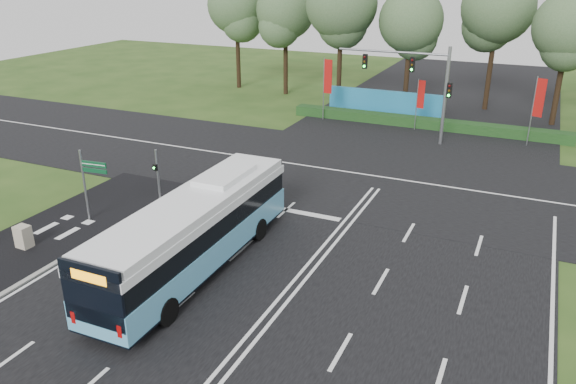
# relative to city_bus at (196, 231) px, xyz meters

# --- Properties ---
(ground) EXTENTS (120.00, 120.00, 0.00)m
(ground) POSITION_rel_city_bus_xyz_m (4.23, 2.15, -1.79)
(ground) COLOR #284617
(ground) RESTS_ON ground
(road_main) EXTENTS (20.00, 120.00, 0.04)m
(road_main) POSITION_rel_city_bus_xyz_m (4.23, 2.15, -1.77)
(road_main) COLOR black
(road_main) RESTS_ON ground
(road_cross) EXTENTS (120.00, 14.00, 0.05)m
(road_cross) POSITION_rel_city_bus_xyz_m (4.23, 14.15, -1.77)
(road_cross) COLOR black
(road_cross) RESTS_ON ground
(bike_path) EXTENTS (5.00, 18.00, 0.06)m
(bike_path) POSITION_rel_city_bus_xyz_m (-8.27, -0.85, -1.76)
(bike_path) COLOR black
(bike_path) RESTS_ON ground
(kerb_strip) EXTENTS (0.25, 18.00, 0.12)m
(kerb_strip) POSITION_rel_city_bus_xyz_m (-5.87, -0.85, -1.73)
(kerb_strip) COLOR gray
(kerb_strip) RESTS_ON ground
(city_bus) EXTENTS (2.79, 12.41, 3.56)m
(city_bus) POSITION_rel_city_bus_xyz_m (0.00, 0.00, 0.00)
(city_bus) COLOR #57A4CB
(city_bus) RESTS_ON ground
(pedestrian_signal) EXTENTS (0.28, 0.40, 3.00)m
(pedestrian_signal) POSITION_rel_city_bus_xyz_m (-5.97, 5.37, -0.15)
(pedestrian_signal) COLOR gray
(pedestrian_signal) RESTS_ON ground
(street_sign) EXTENTS (1.47, 0.24, 3.79)m
(street_sign) POSITION_rel_city_bus_xyz_m (-7.45, 1.91, 0.61)
(street_sign) COLOR gray
(street_sign) RESTS_ON ground
(utility_cabinet) EXTENTS (0.69, 0.59, 1.11)m
(utility_cabinet) POSITION_rel_city_bus_xyz_m (-8.34, -1.71, -1.24)
(utility_cabinet) COLOR #B6A993
(utility_cabinet) RESTS_ON ground
(banner_flag_left) EXTENTS (0.76, 0.12, 5.17)m
(banner_flag_left) POSITION_rel_city_bus_xyz_m (-3.85, 25.65, 1.55)
(banner_flag_left) COLOR gray
(banner_flag_left) RESTS_ON ground
(banner_flag_mid) EXTENTS (0.60, 0.13, 4.06)m
(banner_flag_mid) POSITION_rel_city_bus_xyz_m (3.88, 25.68, 0.88)
(banner_flag_mid) COLOR gray
(banner_flag_mid) RESTS_ON ground
(banner_flag_right) EXTENTS (0.71, 0.31, 5.04)m
(banner_flag_right) POSITION_rel_city_bus_xyz_m (12.25, 24.75, 1.47)
(banner_flag_right) COLOR gray
(banner_flag_right) RESTS_ON ground
(traffic_light_gantry) EXTENTS (8.41, 0.28, 7.00)m
(traffic_light_gantry) POSITION_rel_city_bus_xyz_m (4.43, 22.65, 2.87)
(traffic_light_gantry) COLOR gray
(traffic_light_gantry) RESTS_ON ground
(hedge) EXTENTS (22.00, 1.20, 0.80)m
(hedge) POSITION_rel_city_bus_xyz_m (4.23, 26.65, -1.39)
(hedge) COLOR #133615
(hedge) RESTS_ON ground
(blue_hoarding) EXTENTS (10.00, 0.30, 2.20)m
(blue_hoarding) POSITION_rel_city_bus_xyz_m (0.23, 29.15, -0.69)
(blue_hoarding) COLOR teal
(blue_hoarding) RESTS_ON ground
(eucalyptus_row) EXTENTS (53.31, 10.06, 12.18)m
(eucalyptus_row) POSITION_rel_city_bus_xyz_m (5.75, 33.23, 6.45)
(eucalyptus_row) COLOR black
(eucalyptus_row) RESTS_ON ground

